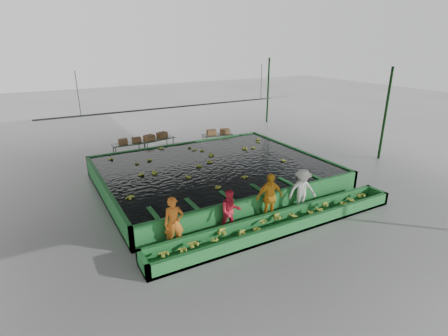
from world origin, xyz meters
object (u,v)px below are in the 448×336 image
worker_c (270,197)px  worker_b (230,211)px  packing_table_mid (157,146)px  box_stack_left (130,143)px  box_stack_mid (156,139)px  packing_table_left (131,150)px  packing_table_right (217,141)px  worker_d (302,190)px  flotation_tank (214,173)px  worker_a (174,223)px  box_stack_right (218,134)px  sorting_trough (281,223)px

worker_c → worker_b: bearing=-172.6°
packing_table_mid → box_stack_left: bearing=179.5°
worker_c → box_stack_mid: size_ratio=1.26×
packing_table_left → packing_table_right: (5.25, -0.50, -0.03)m
packing_table_mid → packing_table_right: 3.77m
packing_table_mid → box_stack_left: box_stack_left is taller
packing_table_mid → box_stack_left: 1.57m
worker_d → box_stack_left: 10.50m
flotation_tank → worker_a: 5.66m
box_stack_right → packing_table_left: bearing=174.2°
sorting_trough → box_stack_right: box_stack_right is taller
sorting_trough → box_stack_mid: bearing=95.3°
box_stack_right → packing_table_mid: bearing=171.8°
worker_b → worker_c: bearing=14.5°
worker_a → packing_table_right: size_ratio=0.95×
sorting_trough → worker_b: size_ratio=6.51×
worker_a → packing_table_mid: 10.07m
worker_a → sorting_trough: bearing=0.9°
sorting_trough → worker_c: 1.04m
packing_table_right → box_stack_right: size_ratio=1.29×
flotation_tank → sorting_trough: 5.10m
packing_table_mid → packing_table_left: bearing=-179.7°
worker_a → box_stack_mid: 9.96m
box_stack_mid → box_stack_left: bearing=175.8°
sorting_trough → worker_d: bearing=26.7°
worker_a → worker_c: size_ratio=0.95×
sorting_trough → worker_a: (-3.65, 0.80, 0.62)m
flotation_tank → box_stack_mid: (-0.96, 5.29, 0.49)m
worker_d → box_stack_mid: size_ratio=1.19×
flotation_tank → box_stack_left: size_ratio=8.18×
packing_table_left → box_stack_mid: box_stack_mid is taller
box_stack_left → worker_c: bearing=-75.6°
worker_a → packing_table_right: bearing=68.1°
worker_c → packing_table_left: size_ratio=0.94×
packing_table_mid → worker_b: bearing=-94.0°
worker_d → flotation_tank: bearing=127.3°
worker_d → box_stack_left: worker_d is taller
sorting_trough → worker_c: (0.05, 0.80, 0.66)m
box_stack_right → packing_table_right: bearing=144.8°
flotation_tank → sorting_trough: flotation_tank is taller
packing_table_right → box_stack_mid: (-3.77, 0.41, 0.52)m
flotation_tank → box_stack_right: 5.64m
worker_c → packing_table_mid: bearing=103.1°
flotation_tank → worker_c: (0.05, -4.30, 0.46)m
packing_table_left → packing_table_right: packing_table_left is taller
packing_table_left → box_stack_left: box_stack_left is taller
box_stack_left → packing_table_left: bearing=-87.3°
worker_d → packing_table_left: size_ratio=0.88×
worker_b → worker_d: (3.18, 0.00, 0.09)m
worker_c → box_stack_mid: worker_c is taller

